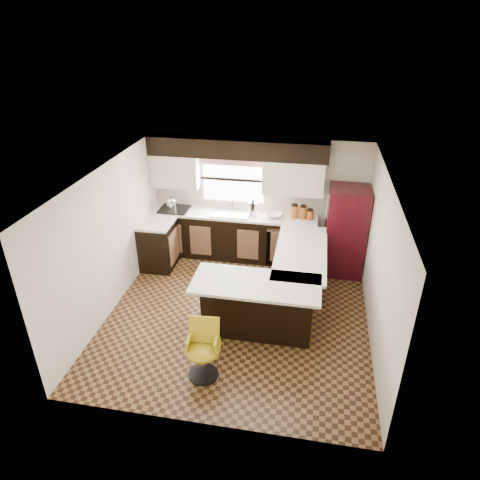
% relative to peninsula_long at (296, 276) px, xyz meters
% --- Properties ---
extents(floor, '(4.40, 4.40, 0.00)m').
position_rel_peninsula_long_xyz_m(floor, '(-0.90, -0.62, -0.45)').
color(floor, '#49301A').
rests_on(floor, ground).
extents(ceiling, '(4.40, 4.40, 0.00)m').
position_rel_peninsula_long_xyz_m(ceiling, '(-0.90, -0.62, 1.95)').
color(ceiling, silver).
rests_on(ceiling, wall_back).
extents(wall_back, '(4.40, 0.00, 4.40)m').
position_rel_peninsula_long_xyz_m(wall_back, '(-0.90, 1.58, 0.75)').
color(wall_back, beige).
rests_on(wall_back, floor).
extents(wall_front, '(4.40, 0.00, 4.40)m').
position_rel_peninsula_long_xyz_m(wall_front, '(-0.90, -2.83, 0.75)').
color(wall_front, beige).
rests_on(wall_front, floor).
extents(wall_left, '(0.00, 4.40, 4.40)m').
position_rel_peninsula_long_xyz_m(wall_left, '(-3.00, -0.62, 0.75)').
color(wall_left, beige).
rests_on(wall_left, floor).
extents(wall_right, '(0.00, 4.40, 4.40)m').
position_rel_peninsula_long_xyz_m(wall_right, '(1.20, -0.62, 0.75)').
color(wall_right, beige).
rests_on(wall_right, floor).
extents(base_cab_back, '(3.30, 0.60, 0.90)m').
position_rel_peninsula_long_xyz_m(base_cab_back, '(-1.35, 1.28, 0.00)').
color(base_cab_back, black).
rests_on(base_cab_back, floor).
extents(base_cab_left, '(0.60, 0.70, 0.90)m').
position_rel_peninsula_long_xyz_m(base_cab_left, '(-2.70, 0.62, 0.00)').
color(base_cab_left, black).
rests_on(base_cab_left, floor).
extents(counter_back, '(3.30, 0.60, 0.04)m').
position_rel_peninsula_long_xyz_m(counter_back, '(-1.35, 1.28, 0.47)').
color(counter_back, silver).
rests_on(counter_back, base_cab_back).
extents(counter_left, '(0.60, 0.70, 0.04)m').
position_rel_peninsula_long_xyz_m(counter_left, '(-2.70, 0.62, 0.47)').
color(counter_left, silver).
rests_on(counter_left, base_cab_left).
extents(soffit, '(3.40, 0.35, 0.36)m').
position_rel_peninsula_long_xyz_m(soffit, '(-1.30, 1.40, 1.77)').
color(soffit, black).
rests_on(soffit, wall_back).
extents(upper_cab_left, '(0.94, 0.35, 0.64)m').
position_rel_peninsula_long_xyz_m(upper_cab_left, '(-2.52, 1.40, 1.27)').
color(upper_cab_left, beige).
rests_on(upper_cab_left, wall_back).
extents(upper_cab_right, '(1.14, 0.35, 0.64)m').
position_rel_peninsula_long_xyz_m(upper_cab_right, '(-0.22, 1.40, 1.27)').
color(upper_cab_right, beige).
rests_on(upper_cab_right, wall_back).
extents(window_pane, '(1.20, 0.02, 0.90)m').
position_rel_peninsula_long_xyz_m(window_pane, '(-1.40, 1.56, 1.10)').
color(window_pane, white).
rests_on(window_pane, wall_back).
extents(valance, '(1.30, 0.06, 0.18)m').
position_rel_peninsula_long_xyz_m(valance, '(-1.40, 1.52, 1.49)').
color(valance, '#D19B93').
rests_on(valance, wall_back).
extents(sink, '(0.75, 0.45, 0.03)m').
position_rel_peninsula_long_xyz_m(sink, '(-1.40, 1.25, 0.51)').
color(sink, '#B2B2B7').
rests_on(sink, counter_back).
extents(dishwasher, '(0.58, 0.03, 0.78)m').
position_rel_peninsula_long_xyz_m(dishwasher, '(-0.35, 0.99, -0.02)').
color(dishwasher, black).
rests_on(dishwasher, floor).
extents(cooktop, '(0.58, 0.50, 0.02)m').
position_rel_peninsula_long_xyz_m(cooktop, '(-2.55, 1.25, 0.51)').
color(cooktop, black).
rests_on(cooktop, counter_back).
extents(peninsula_long, '(0.60, 1.95, 0.90)m').
position_rel_peninsula_long_xyz_m(peninsula_long, '(0.00, 0.00, 0.00)').
color(peninsula_long, black).
rests_on(peninsula_long, floor).
extents(peninsula_return, '(1.65, 0.60, 0.90)m').
position_rel_peninsula_long_xyz_m(peninsula_return, '(-0.53, -0.97, 0.00)').
color(peninsula_return, black).
rests_on(peninsula_return, floor).
extents(counter_pen_long, '(0.84, 1.95, 0.04)m').
position_rel_peninsula_long_xyz_m(counter_pen_long, '(0.05, 0.00, 0.47)').
color(counter_pen_long, silver).
rests_on(counter_pen_long, peninsula_long).
extents(counter_pen_return, '(1.89, 0.84, 0.04)m').
position_rel_peninsula_long_xyz_m(counter_pen_return, '(-0.55, -1.06, 0.47)').
color(counter_pen_return, silver).
rests_on(counter_pen_return, peninsula_return).
extents(refrigerator, '(0.73, 0.70, 1.70)m').
position_rel_peninsula_long_xyz_m(refrigerator, '(0.82, 1.08, 0.40)').
color(refrigerator, '#370911').
rests_on(refrigerator, floor).
extents(bar_chair, '(0.48, 0.48, 0.85)m').
position_rel_peninsula_long_xyz_m(bar_chair, '(-1.11, -2.06, -0.03)').
color(bar_chair, gold).
rests_on(bar_chair, floor).
extents(kettle, '(0.19, 0.19, 0.26)m').
position_rel_peninsula_long_xyz_m(kettle, '(-2.60, 1.26, 0.65)').
color(kettle, silver).
rests_on(kettle, cooktop).
extents(percolator, '(0.15, 0.15, 0.28)m').
position_rel_peninsula_long_xyz_m(percolator, '(-0.96, 1.28, 0.63)').
color(percolator, silver).
rests_on(percolator, counter_back).
extents(mixing_bowl, '(0.32, 0.32, 0.08)m').
position_rel_peninsula_long_xyz_m(mixing_bowl, '(-0.55, 1.28, 0.53)').
color(mixing_bowl, white).
rests_on(mixing_bowl, counter_back).
extents(canister_large, '(0.14, 0.14, 0.25)m').
position_rel_peninsula_long_xyz_m(canister_large, '(-0.16, 1.30, 0.62)').
color(canister_large, '#9F4A19').
rests_on(canister_large, counter_back).
extents(canister_med, '(0.14, 0.14, 0.24)m').
position_rel_peninsula_long_xyz_m(canister_med, '(0.00, 1.30, 0.62)').
color(canister_med, '#9F4A19').
rests_on(canister_med, counter_back).
extents(canister_small, '(0.13, 0.13, 0.17)m').
position_rel_peninsula_long_xyz_m(canister_small, '(0.14, 1.30, 0.58)').
color(canister_small, '#9F4A19').
rests_on(canister_small, counter_back).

